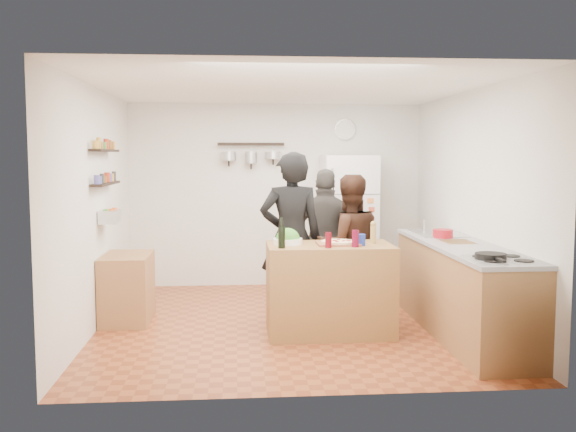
{
  "coord_description": "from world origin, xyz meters",
  "views": [
    {
      "loc": [
        -0.55,
        -6.72,
        1.8
      ],
      "look_at": [
        0.0,
        0.1,
        1.15
      ],
      "focal_mm": 40.0,
      "sensor_mm": 36.0,
      "label": 1
    }
  ],
  "objects": [
    {
      "name": "wine_glass_far",
      "position": [
        0.6,
        -0.62,
        0.99
      ],
      "size": [
        0.07,
        0.07,
        0.17
      ],
      "primitive_type": "cylinder",
      "color": "#590720",
      "rests_on": "prep_island"
    },
    {
      "name": "person_back",
      "position": [
        0.5,
        0.64,
        0.82
      ],
      "size": [
        1.03,
        0.61,
        1.64
      ],
      "primitive_type": "imported",
      "rotation": [
        0.0,
        0.0,
        2.91
      ],
      "color": "#322F2D",
      "rests_on": "floor"
    },
    {
      "name": "prep_island",
      "position": [
        0.38,
        -0.42,
        0.46
      ],
      "size": [
        1.25,
        0.72,
        0.91
      ],
      "primitive_type": "cube",
      "color": "olive",
      "rests_on": "floor"
    },
    {
      "name": "red_bowl",
      "position": [
        1.65,
        -0.07,
        0.96
      ],
      "size": [
        0.21,
        0.21,
        0.09
      ],
      "primitive_type": "cylinder",
      "color": "#A3121E",
      "rests_on": "counter_run"
    },
    {
      "name": "skillet",
      "position": [
        1.6,
        -1.49,
        0.95
      ],
      "size": [
        0.26,
        0.26,
        0.05
      ],
      "primitive_type": "cylinder",
      "color": "black",
      "rests_on": "stove_top"
    },
    {
      "name": "cutting_board",
      "position": [
        1.7,
        -0.39,
        0.91
      ],
      "size": [
        0.3,
        0.4,
        0.02
      ],
      "primitive_type": "cube",
      "color": "brown",
      "rests_on": "counter_run"
    },
    {
      "name": "person_left",
      "position": [
        0.03,
        0.06,
        0.92
      ],
      "size": [
        0.69,
        0.47,
        1.84
      ],
      "primitive_type": "imported",
      "rotation": [
        0.0,
        0.0,
        3.19
      ],
      "color": "black",
      "rests_on": "floor"
    },
    {
      "name": "pepper_mill",
      "position": [
        0.83,
        -0.37,
        1.0
      ],
      "size": [
        0.06,
        0.06,
        0.18
      ],
      "primitive_type": "cylinder",
      "color": "#A48645",
      "rests_on": "prep_island"
    },
    {
      "name": "wine_bottle",
      "position": [
        -0.12,
        -0.64,
        1.01
      ],
      "size": [
        0.07,
        0.07,
        0.21
      ],
      "primitive_type": "cylinder",
      "color": "black",
      "rests_on": "prep_island"
    },
    {
      "name": "spice_shelf_lower",
      "position": [
        -1.93,
        0.2,
        1.5
      ],
      "size": [
        0.12,
        1.0,
        0.02
      ],
      "primitive_type": "cube",
      "color": "black",
      "rests_on": "left_wall"
    },
    {
      "name": "pot_rack",
      "position": [
        -0.35,
        2.0,
        1.95
      ],
      "size": [
        0.9,
        0.04,
        0.04
      ],
      "primitive_type": "cube",
      "color": "black",
      "rests_on": "back_wall"
    },
    {
      "name": "room_shell",
      "position": [
        0.0,
        0.39,
        1.25
      ],
      "size": [
        4.2,
        4.2,
        4.2
      ],
      "color": "brown",
      "rests_on": "ground"
    },
    {
      "name": "person_center",
      "position": [
        0.67,
        0.16,
        0.8
      ],
      "size": [
        0.84,
        0.69,
        1.59
      ],
      "primitive_type": "imported",
      "rotation": [
        0.0,
        0.0,
        3.26
      ],
      "color": "black",
      "rests_on": "floor"
    },
    {
      "name": "fridge",
      "position": [
        0.95,
        1.75,
        0.9
      ],
      "size": [
        0.7,
        0.68,
        1.8
      ],
      "primitive_type": "cube",
      "color": "white",
      "rests_on": "floor"
    },
    {
      "name": "salt_canister",
      "position": [
        0.68,
        -0.54,
        0.97
      ],
      "size": [
        0.07,
        0.07,
        0.12
      ],
      "primitive_type": "cylinder",
      "color": "navy",
      "rests_on": "prep_island"
    },
    {
      "name": "wine_glass_near",
      "position": [
        0.33,
        -0.66,
        0.99
      ],
      "size": [
        0.06,
        0.06,
        0.15
      ],
      "primitive_type": "cylinder",
      "color": "#5B0712",
      "rests_on": "prep_island"
    },
    {
      "name": "wall_clock",
      "position": [
        0.95,
        2.08,
        2.15
      ],
      "size": [
        0.3,
        0.03,
        0.3
      ],
      "primitive_type": "cylinder",
      "rotation": [
        1.57,
        0.0,
        0.0
      ],
      "color": "silver",
      "rests_on": "back_wall"
    },
    {
      "name": "sink",
      "position": [
        1.7,
        0.3,
        0.92
      ],
      "size": [
        0.5,
        0.8,
        0.03
      ],
      "primitive_type": "cube",
      "color": "silver",
      "rests_on": "counter_run"
    },
    {
      "name": "side_table",
      "position": [
        -1.74,
        0.25,
        0.36
      ],
      "size": [
        0.5,
        0.8,
        0.73
      ],
      "primitive_type": "cube",
      "color": "#9A6C40",
      "rests_on": "floor"
    },
    {
      "name": "counter_run",
      "position": [
        1.7,
        -0.55,
        0.45
      ],
      "size": [
        0.63,
        2.63,
        0.9
      ],
      "primitive_type": "cube",
      "color": "#9E7042",
      "rests_on": "floor"
    },
    {
      "name": "stove_top",
      "position": [
        1.7,
        -1.5,
        0.91
      ],
      "size": [
        0.6,
        0.62,
        0.02
      ],
      "primitive_type": "cube",
      "color": "white",
      "rests_on": "counter_run"
    },
    {
      "name": "produce_basket",
      "position": [
        -1.9,
        0.2,
        1.15
      ],
      "size": [
        0.18,
        0.35,
        0.14
      ],
      "primitive_type": "cube",
      "color": "silver",
      "rests_on": "left_wall"
    },
    {
      "name": "pizza",
      "position": [
        0.46,
        -0.44,
        0.94
      ],
      "size": [
        0.34,
        0.34,
        0.02
      ],
      "primitive_type": "cylinder",
      "color": "beige",
      "rests_on": "pizza_board"
    },
    {
      "name": "pizza_board",
      "position": [
        0.46,
        -0.44,
        0.92
      ],
      "size": [
        0.42,
        0.34,
        0.02
      ],
      "primitive_type": "cube",
      "color": "brown",
      "rests_on": "prep_island"
    },
    {
      "name": "salad_bowl",
      "position": [
        -0.04,
        -0.37,
        0.94
      ],
      "size": [
        0.29,
        0.29,
        0.06
      ],
      "primitive_type": "cylinder",
      "color": "white",
      "rests_on": "prep_island"
    },
    {
      "name": "spice_shelf_upper",
      "position": [
        -1.93,
        0.2,
        1.85
      ],
      "size": [
        0.12,
        1.0,
        0.02
      ],
      "primitive_type": "cube",
      "color": "black",
      "rests_on": "left_wall"
    }
  ]
}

